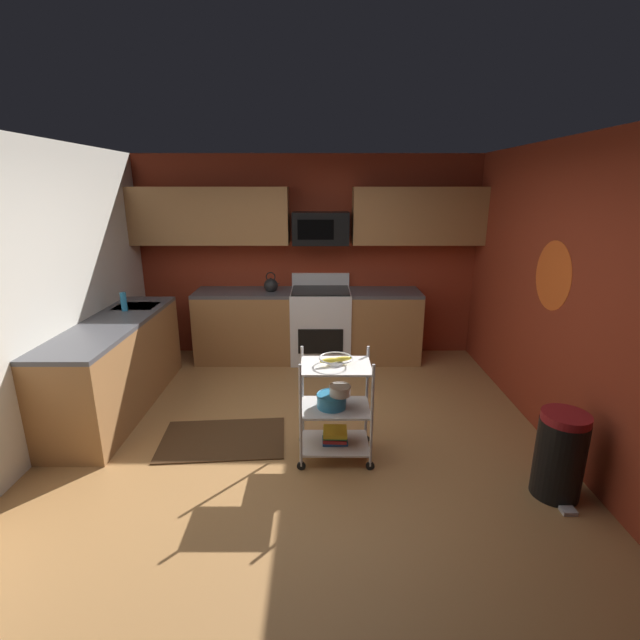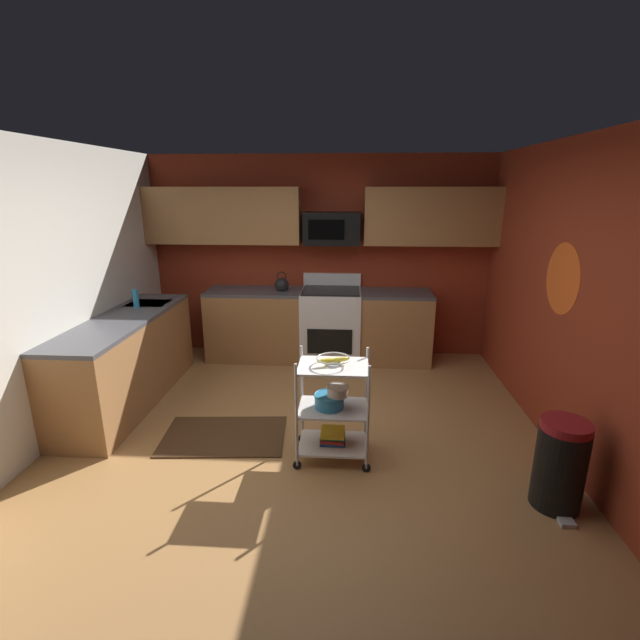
% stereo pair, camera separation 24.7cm
% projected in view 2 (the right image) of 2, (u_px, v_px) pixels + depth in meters
% --- Properties ---
extents(floor, '(4.40, 4.80, 0.04)m').
position_uv_depth(floor, '(301.00, 445.00, 4.03)').
color(floor, '#A87542').
rests_on(floor, ground).
extents(wall_back, '(4.52, 0.06, 2.60)m').
position_uv_depth(wall_back, '(320.00, 257.00, 5.99)').
color(wall_back, maroon).
rests_on(wall_back, ground).
extents(wall_left, '(0.06, 4.80, 2.60)m').
position_uv_depth(wall_left, '(36.00, 298.00, 3.80)').
color(wall_left, silver).
rests_on(wall_left, ground).
extents(wall_right, '(0.06, 4.80, 2.60)m').
position_uv_depth(wall_right, '(584.00, 307.00, 3.51)').
color(wall_right, maroon).
rests_on(wall_right, ground).
extents(wall_flower_decal, '(0.00, 0.61, 0.61)m').
position_uv_depth(wall_flower_decal, '(562.00, 279.00, 3.82)').
color(wall_flower_decal, '#E5591E').
extents(counter_run, '(3.64, 2.74, 0.92)m').
position_uv_depth(counter_run, '(246.00, 338.00, 5.40)').
color(counter_run, '#9E6B3D').
rests_on(counter_run, ground).
extents(oven_range, '(0.76, 0.65, 1.10)m').
position_uv_depth(oven_range, '(331.00, 324.00, 5.89)').
color(oven_range, white).
rests_on(oven_range, ground).
extents(upper_cabinets, '(4.40, 0.33, 0.70)m').
position_uv_depth(upper_cabinets, '(316.00, 216.00, 5.65)').
color(upper_cabinets, '#9E6B3D').
extents(microwave, '(0.70, 0.39, 0.40)m').
position_uv_depth(microwave, '(332.00, 228.00, 5.65)').
color(microwave, black).
extents(rolling_cart, '(0.63, 0.43, 0.91)m').
position_uv_depth(rolling_cart, '(333.00, 408.00, 3.71)').
color(rolling_cart, silver).
rests_on(rolling_cart, ground).
extents(fruit_bowl, '(0.27, 0.27, 0.07)m').
position_uv_depth(fruit_bowl, '(333.00, 360.00, 3.59)').
color(fruit_bowl, silver).
rests_on(fruit_bowl, rolling_cart).
extents(mixing_bowl_large, '(0.25, 0.25, 0.11)m').
position_uv_depth(mixing_bowl_large, '(329.00, 400.00, 3.69)').
color(mixing_bowl_large, '#338CBF').
rests_on(mixing_bowl_large, rolling_cart).
extents(mixing_bowl_small, '(0.18, 0.18, 0.08)m').
position_uv_depth(mixing_bowl_small, '(337.00, 391.00, 3.64)').
color(mixing_bowl_small, silver).
rests_on(mixing_bowl_small, rolling_cart).
extents(book_stack, '(0.21, 0.19, 0.12)m').
position_uv_depth(book_stack, '(333.00, 436.00, 3.79)').
color(book_stack, '#1E4C8C').
rests_on(book_stack, rolling_cart).
extents(kettle, '(0.21, 0.18, 0.26)m').
position_uv_depth(kettle, '(282.00, 285.00, 5.79)').
color(kettle, black).
rests_on(kettle, counter_run).
extents(dish_soap_bottle, '(0.06, 0.06, 0.20)m').
position_uv_depth(dish_soap_bottle, '(136.00, 299.00, 4.96)').
color(dish_soap_bottle, '#2D8CBF').
rests_on(dish_soap_bottle, counter_run).
extents(trash_can, '(0.34, 0.42, 0.66)m').
position_uv_depth(trash_can, '(560.00, 464.00, 3.17)').
color(trash_can, black).
rests_on(trash_can, ground).
extents(floor_rug, '(1.15, 0.78, 0.01)m').
position_uv_depth(floor_rug, '(224.00, 436.00, 4.14)').
color(floor_rug, '#472D19').
rests_on(floor_rug, ground).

